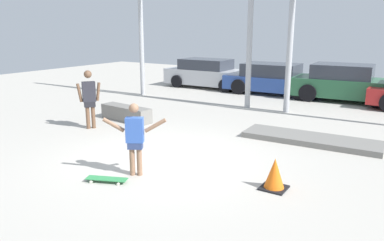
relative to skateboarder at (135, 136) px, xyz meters
The scene contains 11 objects.
ground_plane 1.30m from the skateboarder, 96.66° to the left, with size 36.00×36.00×0.00m, color #B2ADA3.
skateboarder is the anchor object (origin of this frame).
skateboard 0.99m from the skateboarder, 112.61° to the right, with size 0.83×0.50×0.08m.
grind_box 4.68m from the skateboarder, 134.80° to the left, with size 1.87×0.49×0.47m, color slate.
manual_pad 4.84m from the skateboarder, 60.70° to the left, with size 3.45×1.04×0.15m, color slate.
canopy_support_left 8.53m from the skateboarder, 114.97° to the left, with size 5.22×0.20×6.43m.
parked_car_silver 11.50m from the skateboarder, 113.09° to the left, with size 4.32×1.87×1.39m.
parked_car_blue 10.63m from the skateboarder, 96.10° to the left, with size 4.36×2.09×1.35m.
parked_car_green 10.73m from the skateboarder, 80.00° to the left, with size 4.19×2.19×1.47m.
bystander 4.05m from the skateboarder, 149.92° to the left, with size 0.47×0.60×1.71m.
traffic_cone 2.78m from the skateboarder, 18.65° to the left, with size 0.46×0.46×0.59m.
Camera 1 is at (4.88, -6.34, 2.90)m, focal length 35.00 mm.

